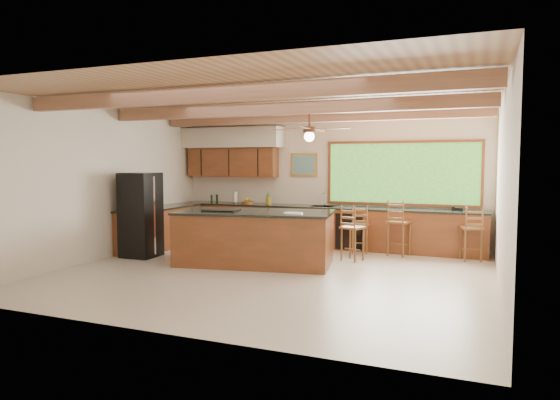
% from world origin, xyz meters
% --- Properties ---
extents(ground, '(7.20, 7.20, 0.00)m').
position_xyz_m(ground, '(0.00, 0.00, 0.00)').
color(ground, beige).
rests_on(ground, ground).
extents(room_shell, '(7.27, 6.54, 3.02)m').
position_xyz_m(room_shell, '(-0.17, 0.65, 2.21)').
color(room_shell, beige).
rests_on(room_shell, ground).
extents(counter_run, '(7.12, 3.10, 1.24)m').
position_xyz_m(counter_run, '(-0.82, 2.52, 0.46)').
color(counter_run, brown).
rests_on(counter_run, ground).
extents(island, '(3.06, 1.82, 1.02)m').
position_xyz_m(island, '(-0.61, 0.60, 0.50)').
color(island, brown).
rests_on(island, ground).
extents(refrigerator, '(0.68, 0.65, 1.70)m').
position_xyz_m(refrigerator, '(-3.05, 0.40, 0.85)').
color(refrigerator, black).
rests_on(refrigerator, ground).
extents(bar_stool_a, '(0.49, 0.49, 1.07)m').
position_xyz_m(bar_stool_a, '(1.02, 1.54, 0.64)').
color(bar_stool_a, brown).
rests_on(bar_stool_a, ground).
extents(bar_stool_b, '(0.51, 0.51, 1.15)m').
position_xyz_m(bar_stool_b, '(1.78, 2.39, 0.68)').
color(bar_stool_b, brown).
rests_on(bar_stool_b, ground).
extents(bar_stool_c, '(0.42, 0.42, 1.02)m').
position_xyz_m(bar_stool_c, '(0.98, 2.40, 0.60)').
color(bar_stool_c, brown).
rests_on(bar_stool_c, ground).
extents(bar_stool_d, '(0.48, 0.48, 1.07)m').
position_xyz_m(bar_stool_d, '(3.15, 2.39, 0.63)').
color(bar_stool_d, brown).
rests_on(bar_stool_d, ground).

